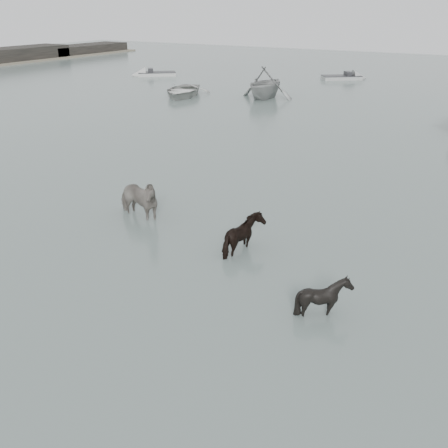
{
  "coord_description": "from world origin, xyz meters",
  "views": [
    {
      "loc": [
        6.77,
        -11.19,
        6.78
      ],
      "look_at": [
        0.16,
        0.07,
        1.0
      ],
      "focal_mm": 40.0,
      "sensor_mm": 36.0,
      "label": 1
    }
  ],
  "objects_px": {
    "pony_pinto": "(137,194)",
    "rowboat_lead": "(183,89)",
    "pony_dark": "(245,231)",
    "pony_black": "(324,292)"
  },
  "relations": [
    {
      "from": "rowboat_lead",
      "to": "pony_black",
      "type": "bearing_deg",
      "value": -67.83
    },
    {
      "from": "pony_black",
      "to": "rowboat_lead",
      "type": "height_order",
      "value": "pony_black"
    },
    {
      "from": "pony_dark",
      "to": "rowboat_lead",
      "type": "bearing_deg",
      "value": 18.42
    },
    {
      "from": "pony_dark",
      "to": "pony_black",
      "type": "bearing_deg",
      "value": -141.72
    },
    {
      "from": "pony_dark",
      "to": "pony_black",
      "type": "height_order",
      "value": "pony_dark"
    },
    {
      "from": "pony_dark",
      "to": "pony_pinto",
      "type": "bearing_deg",
      "value": 64.79
    },
    {
      "from": "pony_pinto",
      "to": "pony_black",
      "type": "height_order",
      "value": "pony_pinto"
    },
    {
      "from": "pony_dark",
      "to": "rowboat_lead",
      "type": "height_order",
      "value": "pony_dark"
    },
    {
      "from": "pony_pinto",
      "to": "rowboat_lead",
      "type": "bearing_deg",
      "value": 39.05
    },
    {
      "from": "pony_pinto",
      "to": "pony_dark",
      "type": "distance_m",
      "value": 4.39
    }
  ]
}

